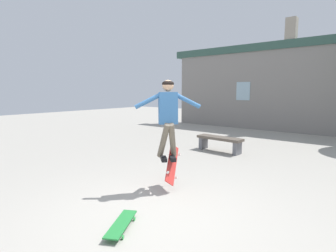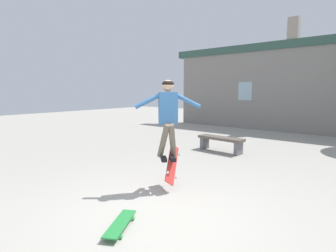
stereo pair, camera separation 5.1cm
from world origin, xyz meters
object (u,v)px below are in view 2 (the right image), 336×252
skater (168,113)px  skateboard_flipping (172,164)px  park_bench (221,141)px  skateboard_resting (120,223)px

skater → skateboard_flipping: 0.99m
skater → skateboard_flipping: bearing=112.1°
park_bench → skater: (0.71, -3.45, 1.14)m
skateboard_flipping → park_bench: bearing=164.7°
park_bench → skateboard_flipping: (0.74, -3.36, 0.15)m
skateboard_flipping → skateboard_resting: 1.73m
skateboard_flipping → skateboard_resting: bearing=-14.4°
skater → skateboard_flipping: skater is taller
park_bench → skateboard_resting: (1.13, -4.99, -0.26)m
park_bench → skater: 3.70m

